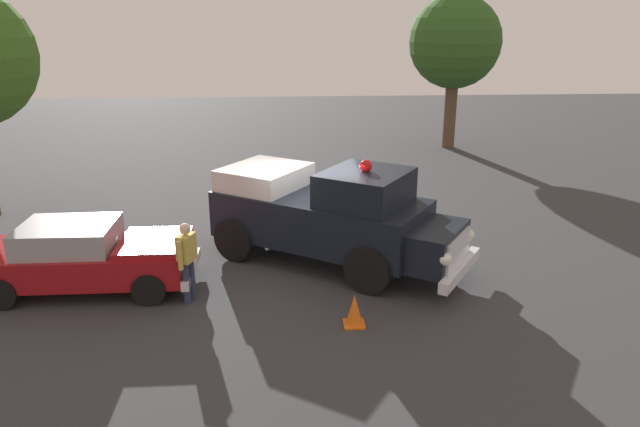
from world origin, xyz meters
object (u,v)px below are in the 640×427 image
at_px(lawn_chair_near_truck, 230,215).
at_px(spectator_seated, 233,212).
at_px(oak_tree_right, 455,43).
at_px(traffic_cone, 354,310).
at_px(vintage_fire_truck, 329,214).
at_px(lawn_chair_spare, 243,204).
at_px(classic_hot_rod, 88,256).
at_px(spectator_standing, 187,257).

relative_size(lawn_chair_near_truck, spectator_seated, 0.79).
distance_m(oak_tree_right, traffic_cone, 17.19).
xyz_separation_m(vintage_fire_truck, oak_tree_right, (-12.49, 6.31, 3.26)).
bearing_deg(vintage_fire_truck, oak_tree_right, 153.21).
xyz_separation_m(lawn_chair_spare, spectator_seated, (1.00, -0.21, 0.11)).
xyz_separation_m(spectator_seated, traffic_cone, (4.85, 2.62, -0.39)).
bearing_deg(lawn_chair_near_truck, oak_tree_right, 140.39).
distance_m(vintage_fire_truck, spectator_seated, 3.02).
bearing_deg(lawn_chair_spare, spectator_seated, -11.97).
bearing_deg(lawn_chair_spare, lawn_chair_near_truck, -18.34).
relative_size(vintage_fire_truck, classic_hot_rod, 1.41).
xyz_separation_m(spectator_standing, traffic_cone, (1.24, 3.24, -0.66)).
relative_size(vintage_fire_truck, oak_tree_right, 0.96).
height_order(classic_hot_rod, spectator_seated, classic_hot_rod).
height_order(vintage_fire_truck, spectator_standing, vintage_fire_truck).
distance_m(lawn_chair_spare, spectator_standing, 4.70).
bearing_deg(spectator_seated, vintage_fire_truck, 52.77).
distance_m(spectator_seated, traffic_cone, 5.52).
height_order(lawn_chair_near_truck, spectator_standing, spectator_standing).
bearing_deg(traffic_cone, oak_tree_right, 158.69).
relative_size(vintage_fire_truck, spectator_seated, 4.77).
bearing_deg(spectator_seated, lawn_chair_spare, 168.03).
distance_m(spectator_standing, traffic_cone, 3.53).
bearing_deg(lawn_chair_near_truck, traffic_cone, 28.65).
relative_size(classic_hot_rod, lawn_chair_near_truck, 4.28).
bearing_deg(spectator_standing, oak_tree_right, 146.95).
relative_size(lawn_chair_spare, spectator_seated, 0.79).
xyz_separation_m(lawn_chair_near_truck, spectator_standing, (3.71, -0.54, 0.37)).
bearing_deg(lawn_chair_spare, vintage_fire_truck, 37.67).
relative_size(lawn_chair_near_truck, oak_tree_right, 0.16).
relative_size(classic_hot_rod, traffic_cone, 6.87).
xyz_separation_m(classic_hot_rod, lawn_chair_spare, (-3.90, 3.03, -0.16)).
relative_size(classic_hot_rod, spectator_seated, 3.38).
bearing_deg(classic_hot_rod, oak_tree_right, 139.79).
bearing_deg(spectator_standing, traffic_cone, 69.13).
xyz_separation_m(spectator_seated, oak_tree_right, (-10.69, 8.68, 3.76)).
bearing_deg(oak_tree_right, spectator_seated, -39.07).
relative_size(lawn_chair_near_truck, lawn_chair_spare, 1.00).
bearing_deg(oak_tree_right, traffic_cone, -21.31).
xyz_separation_m(lawn_chair_near_truck, oak_tree_right, (-10.59, 8.76, 3.87)).
bearing_deg(spectator_standing, lawn_chair_spare, 169.70).
bearing_deg(spectator_standing, classic_hot_rod, -107.81).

